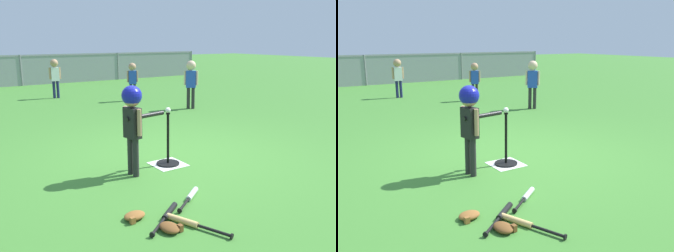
# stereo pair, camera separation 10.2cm
# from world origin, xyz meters

# --- Properties ---
(ground_plane) EXTENTS (60.00, 60.00, 0.00)m
(ground_plane) POSITION_xyz_m (0.00, 0.00, 0.00)
(ground_plane) COLOR #3D7A2D
(home_plate) EXTENTS (0.44, 0.44, 0.01)m
(home_plate) POSITION_xyz_m (-0.33, -0.22, 0.00)
(home_plate) COLOR white
(home_plate) RESTS_ON ground_plane
(batting_tee) EXTENTS (0.32, 0.32, 0.73)m
(batting_tee) POSITION_xyz_m (-0.33, -0.22, 0.12)
(batting_tee) COLOR black
(batting_tee) RESTS_ON ground_plane
(baseball_on_tee) EXTENTS (0.07, 0.07, 0.07)m
(baseball_on_tee) POSITION_xyz_m (-0.33, -0.22, 0.77)
(baseball_on_tee) COLOR white
(baseball_on_tee) RESTS_ON batting_tee
(batter_child) EXTENTS (0.63, 0.33, 1.16)m
(batter_child) POSITION_xyz_m (-0.92, -0.31, 0.82)
(batter_child) COLOR #262626
(batter_child) RESTS_ON ground_plane
(fielder_deep_right) EXTENTS (0.30, 0.21, 1.07)m
(fielder_deep_right) POSITION_xyz_m (1.85, 4.84, 0.69)
(fielder_deep_right) COLOR #262626
(fielder_deep_right) RESTS_ON ground_plane
(fielder_near_right) EXTENTS (0.34, 0.23, 1.14)m
(fielder_near_right) POSITION_xyz_m (0.18, 6.51, 0.74)
(fielder_near_right) COLOR #191E4C
(fielder_near_right) RESTS_ON ground_plane
(fielder_deep_center) EXTENTS (0.28, 0.26, 1.20)m
(fielder_deep_center) POSITION_xyz_m (2.48, 2.94, 0.77)
(fielder_deep_center) COLOR #262626
(fielder_deep_center) RESTS_ON ground_plane
(spare_bat_silver) EXTENTS (0.50, 0.38, 0.06)m
(spare_bat_silver) POSITION_xyz_m (-0.74, -1.28, 0.03)
(spare_bat_silver) COLOR silver
(spare_bat_silver) RESTS_ON ground_plane
(spare_bat_wood) EXTENTS (0.31, 0.65, 0.06)m
(spare_bat_wood) POSITION_xyz_m (-1.11, -1.74, 0.03)
(spare_bat_wood) COLOR #DBB266
(spare_bat_wood) RESTS_ON ground_plane
(spare_bat_black) EXTENTS (0.54, 0.43, 0.06)m
(spare_bat_black) POSITION_xyz_m (-1.19, -1.49, 0.03)
(spare_bat_black) COLOR black
(spare_bat_black) RESTS_ON ground_plane
(glove_by_plate) EXTENTS (0.23, 0.18, 0.07)m
(glove_by_plate) POSITION_xyz_m (-1.48, -1.35, 0.04)
(glove_by_plate) COLOR brown
(glove_by_plate) RESTS_ON ground_plane
(glove_near_bats) EXTENTS (0.19, 0.23, 0.07)m
(glove_near_bats) POSITION_xyz_m (-1.32, -1.73, 0.04)
(glove_near_bats) COLOR brown
(glove_near_bats) RESTS_ON ground_plane
(outfield_fence) EXTENTS (16.06, 0.06, 1.15)m
(outfield_fence) POSITION_xyz_m (0.00, 10.15, 0.62)
(outfield_fence) COLOR slate
(outfield_fence) RESTS_ON ground_plane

